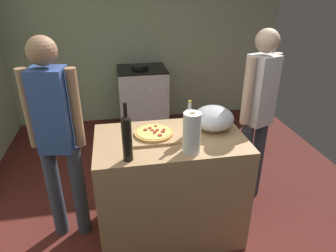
{
  "coord_description": "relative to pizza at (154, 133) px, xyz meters",
  "views": [
    {
      "loc": [
        -0.37,
        -1.3,
        1.93
      ],
      "look_at": [
        0.0,
        0.74,
        0.94
      ],
      "focal_mm": 32.15,
      "sensor_mm": 36.0,
      "label": 1
    }
  ],
  "objects": [
    {
      "name": "ground_plane",
      "position": [
        0.12,
        0.85,
        -0.93
      ],
      "size": [
        4.19,
        3.67,
        0.02
      ],
      "primitive_type": "cube",
      "color": "#511E19"
    },
    {
      "name": "kitchen_wall_rear",
      "position": [
        0.12,
        2.44,
        0.38
      ],
      "size": [
        4.19,
        0.1,
        2.6
      ],
      "primitive_type": "cube",
      "color": "#99A889",
      "rests_on": "ground_plane"
    },
    {
      "name": "counter",
      "position": [
        0.12,
        -0.04,
        -0.48
      ],
      "size": [
        1.12,
        0.67,
        0.89
      ],
      "primitive_type": "cube",
      "color": "tan",
      "rests_on": "ground_plane"
    },
    {
      "name": "cutting_board",
      "position": [
        -0.0,
        -0.0,
        -0.02
      ],
      "size": [
        0.4,
        0.32,
        0.02
      ],
      "primitive_type": "cube",
      "color": "tan",
      "rests_on": "counter"
    },
    {
      "name": "pizza",
      "position": [
        0.0,
        0.0,
        0.0
      ],
      "size": [
        0.29,
        0.29,
        0.03
      ],
      "color": "tan",
      "rests_on": "cutting_board"
    },
    {
      "name": "mixing_bowl",
      "position": [
        0.47,
        0.04,
        0.06
      ],
      "size": [
        0.31,
        0.31,
        0.19
      ],
      "color": "#B2B2B7",
      "rests_on": "counter"
    },
    {
      "name": "paper_towel_roll",
      "position": [
        0.22,
        -0.27,
        0.11
      ],
      "size": [
        0.12,
        0.12,
        0.29
      ],
      "color": "white",
      "rests_on": "counter"
    },
    {
      "name": "wine_bottle_dark",
      "position": [
        -0.21,
        -0.29,
        0.14
      ],
      "size": [
        0.06,
        0.06,
        0.4
      ],
      "color": "black",
      "rests_on": "counter"
    },
    {
      "name": "wine_bottle_clear",
      "position": [
        0.25,
        -0.08,
        0.1
      ],
      "size": [
        0.07,
        0.07,
        0.3
      ],
      "color": "silver",
      "rests_on": "counter"
    },
    {
      "name": "stove",
      "position": [
        0.12,
        2.04,
        -0.48
      ],
      "size": [
        0.66,
        0.61,
        0.91
      ],
      "color": "#B7B7BC",
      "rests_on": "ground_plane"
    },
    {
      "name": "person_in_stripes",
      "position": [
        -0.7,
        0.08,
        0.03
      ],
      "size": [
        0.4,
        0.23,
        1.63
      ],
      "color": "#383D4C",
      "rests_on": "ground_plane"
    },
    {
      "name": "person_in_red",
      "position": [
        0.95,
        0.27,
        0.0
      ],
      "size": [
        0.35,
        0.26,
        1.61
      ],
      "color": "#383D4C",
      "rests_on": "ground_plane"
    }
  ]
}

